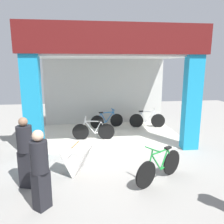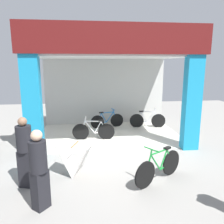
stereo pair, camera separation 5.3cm
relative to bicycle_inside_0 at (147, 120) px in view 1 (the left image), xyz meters
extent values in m
plane|color=gray|center=(-1.83, -2.68, -0.36)|extent=(19.27, 19.27, 0.00)
cube|color=beige|center=(-1.83, -0.83, -0.35)|extent=(5.64, 3.71, 0.02)
cube|color=#B7B7B2|center=(-1.83, 1.03, 1.21)|extent=(5.64, 0.12, 3.14)
cube|color=#198CBF|center=(-4.38, -2.68, 1.21)|extent=(0.54, 0.36, 3.14)
cube|color=#198CBF|center=(0.72, -2.68, 1.21)|extent=(0.54, 0.36, 3.14)
cube|color=#591414|center=(-1.83, -2.83, 3.23)|extent=(5.84, 0.20, 0.90)
cube|color=silver|center=(-1.83, -0.83, 2.76)|extent=(5.64, 3.71, 0.06)
cylinder|color=black|center=(-0.48, 0.07, -0.04)|extent=(0.64, 0.13, 0.64)
cylinder|color=black|center=(0.49, -0.07, -0.04)|extent=(0.64, 0.13, 0.64)
cylinder|color=silver|center=(-0.25, 0.03, -0.06)|extent=(0.43, 0.09, 0.08)
cylinder|color=silver|center=(-0.16, 0.02, 0.14)|extent=(0.28, 0.07, 0.48)
cylinder|color=silver|center=(0.14, -0.02, 0.15)|extent=(0.39, 0.09, 0.50)
cylinder|color=silver|center=(0.02, 0.00, 0.38)|extent=(0.61, 0.12, 0.05)
cylinder|color=silver|center=(-0.37, 0.05, 0.17)|extent=(0.21, 0.06, 0.43)
cylinder|color=silver|center=(0.39, -0.05, 0.18)|extent=(0.19, 0.06, 0.44)
cylinder|color=silver|center=(0.31, -0.04, 0.45)|extent=(0.06, 0.04, 0.13)
cylinder|color=silver|center=(0.30, -0.04, 0.52)|extent=(0.09, 0.44, 0.03)
cube|color=black|center=(-0.29, 0.04, 0.40)|extent=(0.20, 0.12, 0.05)
cylinder|color=black|center=(-2.01, -1.44, -0.04)|extent=(0.63, 0.09, 0.63)
cylinder|color=black|center=(-2.98, -1.36, -0.04)|extent=(0.63, 0.09, 0.63)
cylinder|color=white|center=(-2.24, -1.42, -0.06)|extent=(0.43, 0.07, 0.08)
cylinder|color=white|center=(-2.33, -1.41, 0.14)|extent=(0.28, 0.06, 0.47)
cylinder|color=white|center=(-2.63, -1.39, 0.15)|extent=(0.39, 0.06, 0.50)
cylinder|color=white|center=(-2.51, -1.40, 0.38)|extent=(0.61, 0.08, 0.05)
cylinder|color=white|center=(-2.12, -1.43, 0.17)|extent=(0.21, 0.05, 0.42)
cylinder|color=white|center=(-2.89, -1.37, 0.17)|extent=(0.19, 0.05, 0.44)
cylinder|color=white|center=(-2.80, -1.37, 0.45)|extent=(0.06, 0.04, 0.13)
cylinder|color=white|center=(-2.79, -1.38, 0.51)|extent=(0.06, 0.44, 0.03)
cube|color=black|center=(-2.20, -1.42, 0.40)|extent=(0.20, 0.11, 0.05)
cylinder|color=black|center=(-2.27, 0.10, -0.05)|extent=(0.60, 0.18, 0.61)
cylinder|color=black|center=(-1.36, 0.31, -0.05)|extent=(0.60, 0.18, 0.61)
cylinder|color=blue|center=(-2.06, 0.15, -0.07)|extent=(0.41, 0.12, 0.08)
cylinder|color=blue|center=(-1.97, 0.17, 0.12)|extent=(0.27, 0.09, 0.46)
cylinder|color=blue|center=(-1.69, 0.23, 0.13)|extent=(0.37, 0.12, 0.48)
cylinder|color=blue|center=(-1.80, 0.20, 0.35)|extent=(0.58, 0.16, 0.05)
cylinder|color=blue|center=(-2.17, 0.12, 0.15)|extent=(0.20, 0.08, 0.41)
cylinder|color=blue|center=(-1.45, 0.29, 0.15)|extent=(0.18, 0.07, 0.42)
cylinder|color=blue|center=(-1.53, 0.27, 0.42)|extent=(0.06, 0.04, 0.13)
cylinder|color=blue|center=(-1.54, 0.27, 0.48)|extent=(0.12, 0.42, 0.03)
cube|color=black|center=(-2.09, 0.14, 0.37)|extent=(0.20, 0.13, 0.05)
cylinder|color=black|center=(-0.59, -4.40, -0.03)|extent=(0.57, 0.40, 0.66)
cylinder|color=black|center=(-1.43, -4.97, -0.03)|extent=(0.57, 0.40, 0.66)
cylinder|color=#198C33|center=(-0.79, -4.54, -0.05)|extent=(0.39, 0.28, 0.09)
cylinder|color=#198C33|center=(-0.86, -4.59, 0.16)|extent=(0.26, 0.19, 0.50)
cylinder|color=#198C33|center=(-1.12, -4.76, 0.17)|extent=(0.36, 0.26, 0.52)
cylinder|color=#198C33|center=(-1.02, -4.69, 0.41)|extent=(0.55, 0.38, 0.05)
cylinder|color=#198C33|center=(-0.68, -4.47, 0.19)|extent=(0.20, 0.15, 0.44)
cylinder|color=#198C33|center=(-1.35, -4.92, 0.20)|extent=(0.18, 0.14, 0.46)
cylinder|color=#198C33|center=(-1.27, -4.86, 0.49)|extent=(0.07, 0.06, 0.14)
cylinder|color=#198C33|center=(-1.26, -4.86, 0.55)|extent=(0.28, 0.40, 0.03)
cube|color=black|center=(-0.76, -4.52, 0.43)|extent=(0.22, 0.19, 0.05)
cube|color=silver|center=(-3.27, -4.04, 0.06)|extent=(0.58, 0.61, 0.84)
cube|color=silver|center=(-2.87, -4.17, 0.06)|extent=(0.58, 0.61, 0.84)
cylinder|color=olive|center=(-3.07, -4.10, 0.48)|extent=(0.19, 0.48, 0.03)
cube|color=black|center=(-4.19, -4.55, 0.09)|extent=(0.37, 0.32, 0.89)
cylinder|color=black|center=(-4.19, -4.55, 0.83)|extent=(0.43, 0.43, 0.60)
sphere|color=#8C664C|center=(-4.19, -4.55, 1.23)|extent=(0.20, 0.20, 0.20)
cube|color=white|center=(-3.87, -4.64, 0.53)|extent=(0.31, 0.23, 0.32)
cube|color=black|center=(-3.70, -5.45, 0.05)|extent=(0.38, 0.39, 0.80)
cylinder|color=black|center=(-3.70, -5.45, 0.76)|extent=(0.48, 0.48, 0.62)
sphere|color=#D8AD8C|center=(-3.70, -5.45, 1.18)|extent=(0.22, 0.22, 0.22)
camera|label=1|loc=(-2.81, -9.63, 2.50)|focal=36.03mm
camera|label=2|loc=(-2.76, -9.64, 2.50)|focal=36.03mm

